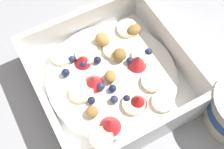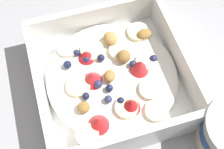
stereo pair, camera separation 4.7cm
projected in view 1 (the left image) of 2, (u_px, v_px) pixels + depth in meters
name	position (u px, v px, depth m)	size (l,w,h in m)	color
ground_plane	(100.00, 85.00, 0.49)	(2.40, 2.40, 0.00)	#9E9EA3
fruit_bowl	(112.00, 78.00, 0.48)	(0.23, 0.23, 0.06)	white
spoon	(71.00, 23.00, 0.55)	(0.10, 0.16, 0.01)	silver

